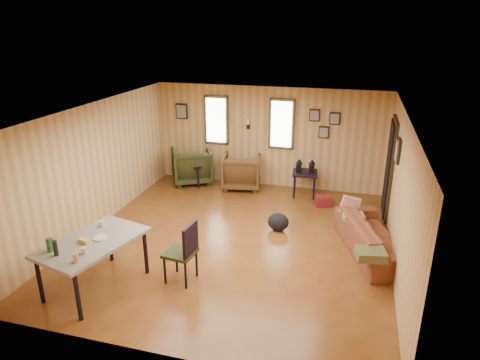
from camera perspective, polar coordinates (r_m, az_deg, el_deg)
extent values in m
cube|color=brown|center=(7.98, -0.77, -8.13)|extent=(5.50, 6.00, 0.02)
cube|color=#997C5B|center=(7.14, -0.86, 9.18)|extent=(5.50, 6.00, 0.02)
cube|color=tan|center=(10.27, 3.89, 5.70)|extent=(5.50, 0.02, 2.40)
cube|color=tan|center=(4.94, -10.78, -11.76)|extent=(5.50, 0.02, 2.40)
cube|color=tan|center=(8.62, -18.73, 1.74)|extent=(0.02, 6.00, 2.40)
cube|color=tan|center=(7.26, 20.63, -1.97)|extent=(0.02, 6.00, 2.40)
cube|color=black|center=(10.47, -3.16, 7.98)|extent=(0.60, 0.05, 1.20)
cube|color=#E0F2D1|center=(10.44, -3.23, 7.93)|extent=(0.48, 0.04, 1.06)
cube|color=black|center=(10.09, 5.57, 7.43)|extent=(0.60, 0.05, 1.20)
cube|color=#E0F2D1|center=(10.05, 5.53, 7.39)|extent=(0.48, 0.04, 1.06)
cube|color=black|center=(10.26, 1.10, 7.17)|extent=(0.07, 0.05, 0.12)
cylinder|color=silver|center=(10.17, 1.02, 7.80)|extent=(0.07, 0.07, 0.14)
cube|color=black|center=(9.15, 19.37, 1.40)|extent=(0.06, 1.00, 2.05)
cube|color=black|center=(9.15, 19.13, 1.42)|extent=(0.04, 0.82, 1.90)
cube|color=black|center=(9.94, 9.92, 8.51)|extent=(0.24, 0.04, 0.28)
cube|color=#9E998C|center=(9.91, 9.91, 8.47)|extent=(0.19, 0.02, 0.22)
cube|color=black|center=(9.92, 12.51, 8.01)|extent=(0.24, 0.04, 0.28)
cube|color=#9E998C|center=(9.89, 12.50, 7.97)|extent=(0.19, 0.02, 0.22)
cube|color=black|center=(10.01, 11.11, 6.27)|extent=(0.24, 0.04, 0.28)
cube|color=#9E998C|center=(9.98, 11.09, 6.23)|extent=(0.19, 0.02, 0.22)
cube|color=black|center=(10.75, -7.79, 9.08)|extent=(0.30, 0.04, 0.38)
cube|color=#9E998C|center=(10.73, -7.85, 9.05)|extent=(0.24, 0.02, 0.31)
cube|color=black|center=(7.90, 20.36, 3.69)|extent=(0.04, 0.34, 0.42)
cube|color=#9E998C|center=(7.90, 20.14, 3.71)|extent=(0.02, 0.27, 0.34)
imported|color=brown|center=(7.79, 17.43, -6.49)|extent=(1.25, 2.13, 0.80)
imported|color=#523418|center=(10.27, 0.21, 1.39)|extent=(1.01, 0.97, 0.91)
imported|color=#2B2E15|center=(10.68, -6.48, 2.13)|extent=(1.22, 1.20, 0.95)
cube|color=black|center=(10.49, -5.98, 2.04)|extent=(0.62, 0.59, 0.04)
cube|color=black|center=(10.60, -5.91, 0.27)|extent=(0.56, 0.53, 0.03)
cylinder|color=black|center=(10.56, -7.47, 0.61)|extent=(0.05, 0.05, 0.50)
cylinder|color=black|center=(10.31, -5.60, 0.19)|extent=(0.05, 0.05, 0.50)
cylinder|color=black|center=(10.84, -6.25, 1.18)|extent=(0.05, 0.05, 0.50)
cylinder|color=black|center=(10.60, -4.40, 0.79)|extent=(0.05, 0.05, 0.50)
cube|color=brown|center=(10.53, -6.49, 2.55)|extent=(0.09, 0.04, 0.12)
cube|color=brown|center=(10.41, -5.59, 2.35)|extent=(0.09, 0.04, 0.11)
cube|color=black|center=(9.85, 8.65, 0.94)|extent=(0.61, 0.61, 0.04)
cylinder|color=black|center=(9.74, 7.23, -0.96)|extent=(0.04, 0.04, 0.56)
cylinder|color=black|center=(9.74, 9.84, -1.10)|extent=(0.04, 0.04, 0.56)
cylinder|color=black|center=(10.16, 7.34, -0.05)|extent=(0.04, 0.04, 0.56)
cylinder|color=black|center=(10.16, 9.85, -0.19)|extent=(0.04, 0.04, 0.56)
cube|color=black|center=(9.81, 7.85, 1.66)|extent=(0.13, 0.13, 0.20)
cone|color=black|center=(9.76, 7.89, 2.52)|extent=(0.18, 0.18, 0.11)
cube|color=black|center=(9.81, 9.53, 1.57)|extent=(0.13, 0.13, 0.20)
cone|color=black|center=(9.76, 9.58, 2.43)|extent=(0.18, 0.18, 0.11)
cube|color=maroon|center=(9.51, 10.98, -2.78)|extent=(0.38, 0.32, 0.23)
ellipsoid|color=black|center=(8.29, 5.12, -5.59)|extent=(0.44, 0.35, 0.35)
cube|color=#4D4D2B|center=(6.86, 17.05, -9.45)|extent=(0.50, 0.43, 0.14)
cube|color=#B61B32|center=(8.23, 14.47, -3.29)|extent=(0.40, 0.18, 0.39)
cube|color=gray|center=(8.04, 14.90, -4.77)|extent=(0.42, 0.35, 0.11)
cube|color=gray|center=(6.69, -19.08, -7.86)|extent=(1.28, 1.72, 0.05)
cylinder|color=black|center=(6.82, -25.17, -11.99)|extent=(0.07, 0.07, 0.74)
cylinder|color=black|center=(6.26, -20.82, -14.34)|extent=(0.07, 0.07, 0.74)
cylinder|color=black|center=(7.51, -16.97, -7.73)|extent=(0.07, 0.07, 0.74)
cylinder|color=black|center=(7.02, -12.47, -9.40)|extent=(0.07, 0.07, 0.74)
cylinder|color=#AAA6A1|center=(6.35, -20.09, -8.81)|extent=(0.10, 0.10, 0.09)
cylinder|color=#AAA6A1|center=(7.05, -17.92, -5.57)|extent=(0.10, 0.10, 0.09)
cube|color=#21521D|center=(6.56, -23.98, -7.91)|extent=(0.09, 0.09, 0.20)
cylinder|color=black|center=(6.41, -23.39, -8.33)|extent=(0.07, 0.07, 0.23)
cylinder|color=#AE8A44|center=(6.18, -21.04, -9.64)|extent=(0.09, 0.09, 0.12)
cylinder|color=#AAA6A1|center=(6.69, -18.17, -7.37)|extent=(0.25, 0.25, 0.02)
cube|color=gold|center=(6.64, -20.09, -7.65)|extent=(0.20, 0.13, 0.06)
cube|color=#2B2E15|center=(6.69, -7.99, -9.60)|extent=(0.49, 0.49, 0.05)
cube|color=black|center=(6.48, -6.62, -7.92)|extent=(0.09, 0.42, 0.49)
cylinder|color=black|center=(6.77, -9.99, -11.76)|extent=(0.04, 0.04, 0.46)
cylinder|color=black|center=(6.61, -7.27, -12.45)|extent=(0.04, 0.04, 0.46)
cylinder|color=black|center=(7.03, -8.46, -10.35)|extent=(0.04, 0.04, 0.46)
cylinder|color=black|center=(6.88, -5.82, -10.97)|extent=(0.04, 0.04, 0.46)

